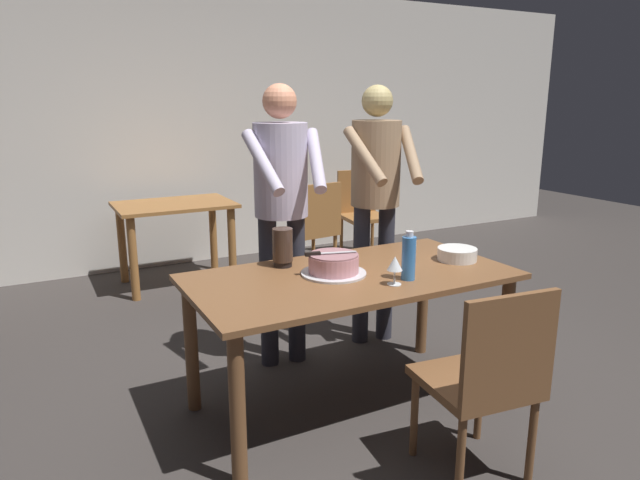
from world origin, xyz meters
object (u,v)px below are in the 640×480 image
(background_chair_1, at_px, (361,210))
(cake_on_platter, at_px, (334,265))
(person_standing_beside, at_px, (376,186))
(chair_near_side, at_px, (486,377))
(water_bottle, at_px, (409,257))
(wine_glass_near, at_px, (395,264))
(person_cutting_cake, at_px, (282,195))
(plate_stack, at_px, (457,254))
(background_chair_0, at_px, (313,226))
(cake_knife, at_px, (320,253))
(background_table, at_px, (175,221))
(main_dining_table, at_px, (351,293))
(hurricane_lamp, at_px, (283,247))

(background_chair_1, bearing_deg, cake_on_platter, -124.67)
(person_standing_beside, relative_size, chair_near_side, 1.91)
(water_bottle, relative_size, background_chair_1, 0.28)
(wine_glass_near, xyz_separation_m, person_cutting_cake, (-0.20, 0.89, 0.22))
(plate_stack, xyz_separation_m, wine_glass_near, (-0.56, -0.19, 0.07))
(background_chair_0, bearing_deg, cake_on_platter, -114.38)
(cake_knife, height_order, background_table, cake_knife)
(main_dining_table, xyz_separation_m, background_chair_0, (0.86, 2.12, -0.15))
(plate_stack, height_order, chair_near_side, chair_near_side)
(main_dining_table, distance_m, cake_on_platter, 0.18)
(background_chair_0, bearing_deg, chair_near_side, -102.97)
(main_dining_table, relative_size, wine_glass_near, 11.65)
(cake_on_platter, xyz_separation_m, background_chair_1, (1.75, 2.53, -0.31))
(main_dining_table, height_order, cake_on_platter, cake_on_platter)
(water_bottle, distance_m, background_chair_1, 3.17)
(background_chair_1, bearing_deg, person_standing_beside, -119.70)
(cake_knife, distance_m, chair_near_side, 1.00)
(chair_near_side, relative_size, background_chair_1, 1.00)
(cake_knife, relative_size, plate_stack, 1.21)
(wine_glass_near, distance_m, water_bottle, 0.12)
(hurricane_lamp, bearing_deg, cake_knife, -66.39)
(chair_near_side, bearing_deg, main_dining_table, 103.00)
(background_chair_1, bearing_deg, background_chair_0, -150.93)
(wine_glass_near, height_order, person_cutting_cake, person_cutting_cake)
(cake_on_platter, xyz_separation_m, wine_glass_near, (0.18, -0.29, 0.05))
(water_bottle, bearing_deg, person_cutting_cake, 109.83)
(background_chair_0, xyz_separation_m, background_chair_1, (0.81, 0.45, 0.00))
(cake_on_platter, distance_m, hurricane_lamp, 0.31)
(cake_knife, height_order, plate_stack, cake_knife)
(plate_stack, bearing_deg, cake_on_platter, 172.92)
(plate_stack, relative_size, hurricane_lamp, 1.05)
(person_cutting_cake, bearing_deg, wine_glass_near, -77.44)
(plate_stack, distance_m, chair_near_side, 0.94)
(cake_on_platter, height_order, person_cutting_cake, person_cutting_cake)
(background_table, distance_m, background_chair_1, 1.97)
(cake_knife, relative_size, background_table, 0.27)
(chair_near_side, xyz_separation_m, background_chair_1, (1.48, 3.38, 0.00))
(cake_knife, xyz_separation_m, background_chair_1, (1.82, 2.52, -0.37))
(plate_stack, bearing_deg, person_standing_beside, 95.83)
(main_dining_table, bearing_deg, plate_stack, -4.73)
(wine_glass_near, bearing_deg, cake_on_platter, 122.23)
(plate_stack, xyz_separation_m, person_standing_beside, (-0.07, 0.73, 0.29))
(water_bottle, xyz_separation_m, hurricane_lamp, (-0.46, 0.50, -0.01))
(hurricane_lamp, height_order, background_chair_0, hurricane_lamp)
(main_dining_table, distance_m, hurricane_lamp, 0.44)
(wine_glass_near, relative_size, person_cutting_cake, 0.08)
(person_cutting_cake, bearing_deg, background_chair_0, 56.94)
(wine_glass_near, xyz_separation_m, person_standing_beside, (0.49, 0.92, 0.22))
(plate_stack, bearing_deg, chair_near_side, -122.21)
(cake_on_platter, height_order, chair_near_side, chair_near_side)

